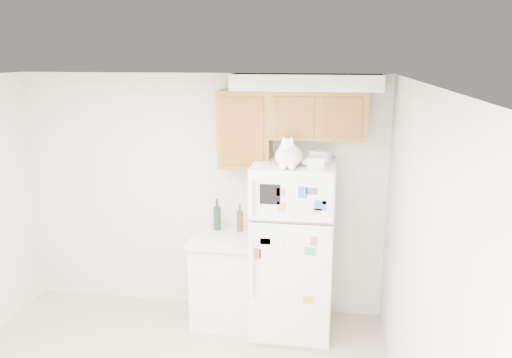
% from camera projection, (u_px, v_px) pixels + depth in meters
% --- Properties ---
extents(room_shell, '(3.84, 4.04, 2.52)m').
position_uv_depth(room_shell, '(153.00, 205.00, 3.43)').
color(room_shell, beige).
rests_on(room_shell, ground_plane).
extents(refrigerator, '(0.76, 0.78, 1.70)m').
position_uv_depth(refrigerator, '(293.00, 249.00, 4.82)').
color(refrigerator, white).
rests_on(refrigerator, ground_plane).
extents(base_counter, '(0.64, 0.64, 0.92)m').
position_uv_depth(base_counter, '(225.00, 278.00, 5.08)').
color(base_counter, white).
rests_on(base_counter, ground_plane).
extents(cat, '(0.30, 0.43, 0.31)m').
position_uv_depth(cat, '(289.00, 155.00, 4.40)').
color(cat, white).
rests_on(cat, refrigerator).
extents(storage_box_back, '(0.21, 0.18, 0.10)m').
position_uv_depth(storage_box_back, '(320.00, 156.00, 4.68)').
color(storage_box_back, white).
rests_on(storage_box_back, refrigerator).
extents(storage_box_front, '(0.17, 0.14, 0.09)m').
position_uv_depth(storage_box_front, '(315.00, 162.00, 4.44)').
color(storage_box_front, white).
rests_on(storage_box_front, refrigerator).
extents(bottle_green, '(0.08, 0.08, 0.33)m').
position_uv_depth(bottle_green, '(217.00, 214.00, 5.11)').
color(bottle_green, '#19381E').
rests_on(bottle_green, base_counter).
extents(bottle_amber, '(0.07, 0.07, 0.28)m').
position_uv_depth(bottle_amber, '(240.00, 218.00, 5.08)').
color(bottle_amber, '#593814').
rests_on(bottle_amber, base_counter).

